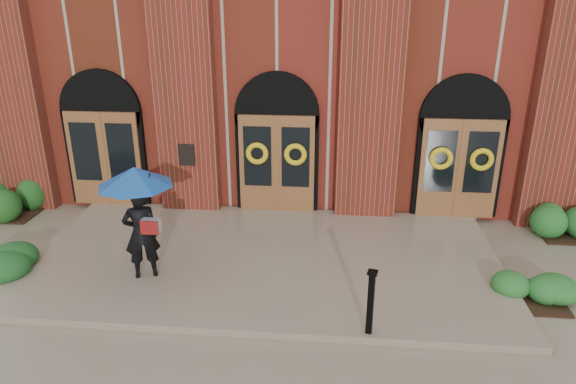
# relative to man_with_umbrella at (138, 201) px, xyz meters

# --- Properties ---
(ground) EXTENTS (90.00, 90.00, 0.00)m
(ground) POSITION_rel_man_with_umbrella_xyz_m (2.24, 0.89, -1.75)
(ground) COLOR gray
(ground) RESTS_ON ground
(landing) EXTENTS (10.00, 5.30, 0.15)m
(landing) POSITION_rel_man_with_umbrella_xyz_m (2.24, 1.04, -1.67)
(landing) COLOR gray
(landing) RESTS_ON ground
(church_building) EXTENTS (16.20, 12.53, 7.00)m
(church_building) POSITION_rel_man_with_umbrella_xyz_m (2.24, 9.67, 1.75)
(church_building) COLOR maroon
(church_building) RESTS_ON ground
(man_with_umbrella) EXTENTS (1.86, 1.86, 2.28)m
(man_with_umbrella) POSITION_rel_man_with_umbrella_xyz_m (0.00, 0.00, 0.00)
(man_with_umbrella) COLOR black
(man_with_umbrella) RESTS_ON landing
(metal_post) EXTENTS (0.19, 0.19, 1.16)m
(metal_post) POSITION_rel_man_with_umbrella_xyz_m (4.34, -1.46, -0.99)
(metal_post) COLOR black
(metal_post) RESTS_ON landing
(hedge_front_left) EXTENTS (1.56, 1.33, 0.55)m
(hedge_front_left) POSITION_rel_man_with_umbrella_xyz_m (-2.92, 0.16, -1.47)
(hedge_front_left) COLOR #1A4D1E
(hedge_front_left) RESTS_ON ground
(hedge_front_right) EXTENTS (1.30, 1.11, 0.46)m
(hedge_front_right) POSITION_rel_man_with_umbrella_xyz_m (7.34, 0.12, -1.52)
(hedge_front_right) COLOR #236225
(hedge_front_right) RESTS_ON ground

